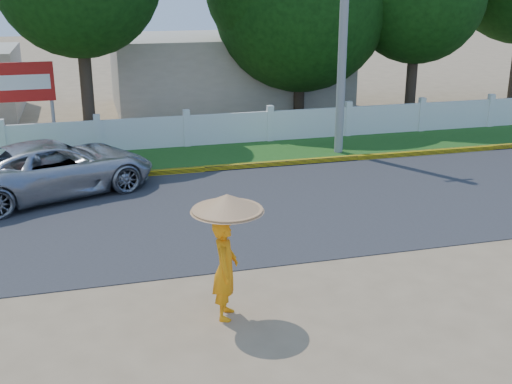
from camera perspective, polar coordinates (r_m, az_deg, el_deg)
ground at (r=12.26m, az=2.46°, el=-8.66°), size 120.00×120.00×0.00m
road at (r=16.24m, az=-2.30°, el=-1.62°), size 60.00×7.00×0.02m
grass_verge at (r=21.16m, az=-5.48°, el=3.13°), size 60.00×3.50×0.03m
curb at (r=19.53m, az=-4.63°, el=2.04°), size 40.00×0.18×0.16m
fence at (r=22.42m, az=-6.17°, el=5.39°), size 40.00×0.10×1.10m
building_near at (r=29.36m, az=-2.53°, el=10.66°), size 10.00×6.00×3.20m
utility_pole at (r=21.13m, az=7.83°, el=15.40°), size 0.28×0.28×9.02m
vehicle at (r=18.09m, az=-17.42°, el=2.06°), size 5.83×4.21×1.47m
monk_with_parasol at (r=10.75m, az=-2.67°, el=-4.14°), size 1.23×1.23×2.24m
billboard at (r=23.04m, az=-20.58°, el=8.72°), size 2.50×0.13×2.95m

